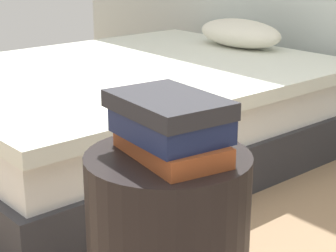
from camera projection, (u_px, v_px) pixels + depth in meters
bed at (133, 109)px, 2.94m from camera, size 1.60×2.06×0.62m
book_rust at (171, 147)px, 1.34m from camera, size 0.30×0.20×0.05m
book_navy at (170, 126)px, 1.33m from camera, size 0.27×0.21×0.06m
book_charcoal at (169, 105)px, 1.32m from camera, size 0.29×0.21×0.04m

